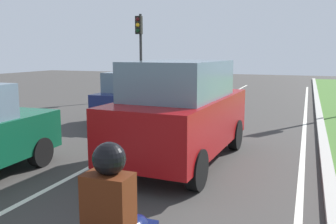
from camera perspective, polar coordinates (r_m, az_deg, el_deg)
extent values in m
plane|color=#383533|center=(12.74, 4.16, -1.85)|extent=(60.00, 60.00, 0.00)
cube|color=silver|center=(12.95, 1.20, -1.63)|extent=(0.12, 32.00, 0.01)
cube|color=silver|center=(12.21, 20.56, -2.90)|extent=(0.12, 32.00, 0.01)
cube|color=#9E9B93|center=(12.21, 22.92, -2.77)|extent=(0.24, 48.00, 0.12)
cube|color=maroon|center=(8.18, 2.22, -1.48)|extent=(2.07, 4.57, 1.10)
cube|color=slate|center=(7.92, 1.87, 5.10)|extent=(1.80, 2.76, 0.80)
cylinder|color=black|center=(10.00, 0.68, -2.69)|extent=(0.25, 0.77, 0.76)
cylinder|color=black|center=(9.49, 10.49, -3.52)|extent=(0.25, 0.77, 0.76)
cylinder|color=black|center=(7.36, -8.59, -7.23)|extent=(0.25, 0.77, 0.76)
cylinder|color=black|center=(6.64, 4.52, -8.99)|extent=(0.25, 0.77, 0.76)
cylinder|color=black|center=(8.44, -19.35, -5.93)|extent=(0.24, 0.65, 0.64)
cube|color=navy|center=(13.32, -5.04, 1.68)|extent=(1.65, 3.71, 0.80)
cube|color=slate|center=(13.02, -5.56, 4.77)|extent=(1.49, 1.91, 0.68)
cylinder|color=black|center=(14.82, -5.52, 0.89)|extent=(0.22, 0.60, 0.60)
cylinder|color=black|center=(14.22, -0.06, 0.57)|extent=(0.22, 0.60, 0.60)
cylinder|color=black|center=(12.64, -10.58, -0.69)|extent=(0.22, 0.60, 0.60)
cylinder|color=black|center=(11.94, -4.38, -1.14)|extent=(0.22, 0.60, 0.60)
cube|color=#4C1E0C|center=(3.16, -9.28, -14.72)|extent=(0.40, 0.26, 0.60)
sphere|color=black|center=(3.04, -9.20, -7.26)|extent=(0.28, 0.28, 0.28)
cylinder|color=#2D2D2D|center=(19.27, -4.27, 8.53)|extent=(0.14, 0.14, 4.41)
cube|color=black|center=(19.14, -4.59, 13.42)|extent=(0.32, 0.24, 0.90)
sphere|color=#3F0F0F|center=(19.04, -4.78, 14.28)|extent=(0.20, 0.20, 0.20)
sphere|color=#F2AD19|center=(19.02, -4.76, 13.44)|extent=(0.20, 0.20, 0.20)
sphere|color=black|center=(19.00, -4.75, 12.60)|extent=(0.20, 0.20, 0.20)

